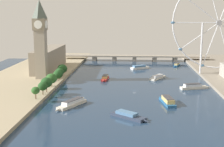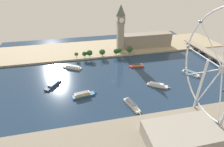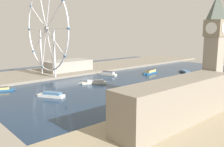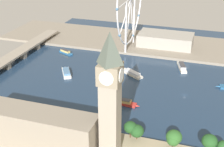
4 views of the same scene
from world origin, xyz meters
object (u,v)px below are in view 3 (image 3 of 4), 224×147
at_px(tour_boat_6, 3,89).
at_px(tour_boat_7, 207,79).
at_px(clock_tower, 214,48).
at_px(tour_boat_0, 138,90).
at_px(riverside_hall, 67,65).
at_px(ferris_wheel, 46,29).
at_px(tour_boat_4, 51,95).
at_px(tour_boat_2, 150,72).
at_px(tour_boat_1, 185,72).
at_px(tour_boat_3, 94,82).
at_px(tour_boat_5, 107,73).
at_px(parliament_block, 177,101).

relative_size(tour_boat_6, tour_boat_7, 0.63).
relative_size(clock_tower, tour_boat_0, 3.22).
height_order(clock_tower, riverside_hall, clock_tower).
bearing_deg(clock_tower, ferris_wheel, 11.64).
height_order(ferris_wheel, tour_boat_4, ferris_wheel).
distance_m(clock_tower, tour_boat_4, 148.32).
xyz_separation_m(clock_tower, tour_boat_2, (132.33, -83.51, -45.59)).
height_order(ferris_wheel, tour_boat_1, ferris_wheel).
distance_m(tour_boat_0, tour_boat_3, 61.67).
distance_m(clock_tower, tour_boat_5, 172.96).
distance_m(parliament_block, tour_boat_3, 144.03).
xyz_separation_m(ferris_wheel, tour_boat_1, (-103.56, -165.63, -61.44)).
xyz_separation_m(tour_boat_0, tour_boat_5, (93.89, -39.21, 0.13)).
bearing_deg(parliament_block, tour_boat_6, 17.27).
xyz_separation_m(tour_boat_5, tour_boat_6, (0.75, 140.17, -0.45)).
bearing_deg(tour_boat_5, ferris_wheel, 44.08).
xyz_separation_m(parliament_block, riverside_hall, (230.22, -58.42, -6.25)).
xyz_separation_m(tour_boat_2, tour_boat_3, (-0.86, 103.80, -0.58)).
xyz_separation_m(tour_boat_1, tour_boat_4, (12.18, 209.69, 0.31)).
relative_size(clock_tower, tour_boat_4, 3.10).
bearing_deg(tour_boat_7, clock_tower, -123.32).
xyz_separation_m(ferris_wheel, tour_boat_0, (-132.69, -30.85, -61.03)).
bearing_deg(tour_boat_7, ferris_wheel, 160.56).
relative_size(tour_boat_0, tour_boat_4, 0.96).
bearing_deg(tour_boat_2, tour_boat_6, -19.24).
height_order(tour_boat_2, tour_boat_4, tour_boat_2).
height_order(tour_boat_2, tour_boat_5, tour_boat_2).
bearing_deg(tour_boat_3, tour_boat_6, 11.94).
height_order(tour_boat_5, tour_boat_7, tour_boat_5).
relative_size(parliament_block, tour_boat_2, 2.96).
height_order(parliament_block, ferris_wheel, ferris_wheel).
relative_size(riverside_hall, tour_boat_5, 2.07).
bearing_deg(tour_boat_5, parliament_block, 136.15).
bearing_deg(tour_boat_1, ferris_wheel, 94.58).
bearing_deg(tour_boat_1, tour_boat_3, 114.13).
distance_m(clock_tower, riverside_hall, 226.78).
height_order(tour_boat_4, tour_boat_7, tour_boat_7).
bearing_deg(tour_boat_3, riverside_hall, -70.21).
height_order(tour_boat_0, tour_boat_7, tour_boat_7).
bearing_deg(ferris_wheel, tour_boat_5, -118.98).
distance_m(tour_boat_1, tour_boat_7, 54.66).
xyz_separation_m(parliament_block, tour_boat_7, (59.02, -154.78, -14.51)).
bearing_deg(tour_boat_5, tour_boat_4, 97.80).
distance_m(clock_tower, tour_boat_2, 162.98).
bearing_deg(clock_tower, tour_boat_4, 37.54).
bearing_deg(tour_boat_4, tour_boat_3, -104.59).
distance_m(clock_tower, tour_boat_7, 118.76).
height_order(tour_boat_3, tour_boat_7, tour_boat_7).
bearing_deg(tour_boat_3, tour_boat_1, -160.37).
distance_m(tour_boat_2, tour_boat_3, 103.81).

